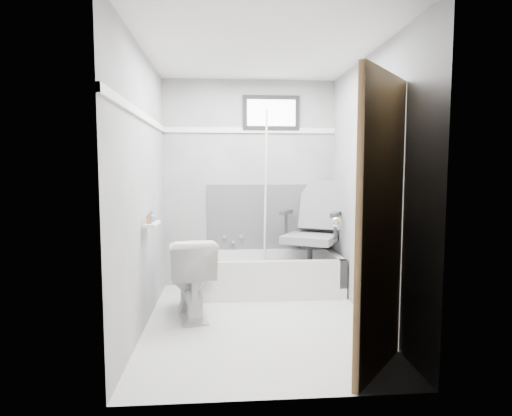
{
  "coord_description": "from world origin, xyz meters",
  "views": [
    {
      "loc": [
        -0.32,
        -3.72,
        1.38
      ],
      "look_at": [
        0.0,
        0.35,
        1.0
      ],
      "focal_mm": 30.0,
      "sensor_mm": 36.0,
      "label": 1
    }
  ],
  "objects": [
    {
      "name": "wall_back",
      "position": [
        0.0,
        1.3,
        1.2
      ],
      "size": [
        2.0,
        0.02,
        2.4
      ],
      "primitive_type": "cube",
      "color": "slate",
      "rests_on": "floor"
    },
    {
      "name": "backerboard",
      "position": [
        0.25,
        1.29,
        0.8
      ],
      "size": [
        1.5,
        0.02,
        0.78
      ],
      "primitive_type": "cube",
      "color": "#4C4C4F",
      "rests_on": "wall_back"
    },
    {
      "name": "shelf",
      "position": [
        -0.93,
        0.0,
        0.9
      ],
      "size": [
        0.1,
        0.32,
        0.02
      ],
      "primitive_type": "cube",
      "color": "white",
      "rests_on": "wall_left"
    },
    {
      "name": "pole",
      "position": [
        0.16,
        1.06,
        1.05
      ],
      "size": [
        0.02,
        0.3,
        1.93
      ],
      "primitive_type": "cylinder",
      "rotation": [
        0.14,
        0.0,
        0.0
      ],
      "color": "white",
      "rests_on": "bathtub"
    },
    {
      "name": "ceiling",
      "position": [
        0.0,
        0.0,
        2.4
      ],
      "size": [
        2.6,
        2.6,
        0.0
      ],
      "primitive_type": "plane",
      "rotation": [
        3.14,
        0.0,
        0.0
      ],
      "color": "silver",
      "rests_on": "floor"
    },
    {
      "name": "soap_bottle_a",
      "position": [
        -0.94,
        -0.08,
        0.97
      ],
      "size": [
        0.06,
        0.06,
        0.1
      ],
      "primitive_type": "imported",
      "rotation": [
        0.0,
        0.0,
        0.32
      ],
      "color": "olive",
      "rests_on": "shelf"
    },
    {
      "name": "bathtub",
      "position": [
        0.23,
        0.93,
        0.21
      ],
      "size": [
        1.5,
        0.7,
        0.42
      ],
      "primitive_type": null,
      "color": "silver",
      "rests_on": "floor"
    },
    {
      "name": "toilet",
      "position": [
        -0.62,
        0.22,
        0.37
      ],
      "size": [
        0.54,
        0.81,
        0.74
      ],
      "primitive_type": "imported",
      "rotation": [
        0.0,
        0.0,
        3.31
      ],
      "color": "white",
      "rests_on": "floor"
    },
    {
      "name": "faucet",
      "position": [
        -0.2,
        1.27,
        0.55
      ],
      "size": [
        0.26,
        0.1,
        0.16
      ],
      "primitive_type": null,
      "color": "silver",
      "rests_on": "wall_back"
    },
    {
      "name": "wall_left",
      "position": [
        -1.0,
        0.0,
        1.2
      ],
      "size": [
        0.02,
        2.6,
        2.4
      ],
      "primitive_type": "cube",
      "color": "slate",
      "rests_on": "floor"
    },
    {
      "name": "trim_left",
      "position": [
        -0.99,
        0.0,
        1.82
      ],
      "size": [
        0.02,
        2.6,
        0.06
      ],
      "primitive_type": "cube",
      "color": "white",
      "rests_on": "wall_left"
    },
    {
      "name": "door",
      "position": [
        0.98,
        -1.28,
        1.0
      ],
      "size": [
        0.78,
        0.78,
        2.0
      ],
      "primitive_type": null,
      "color": "#54391F",
      "rests_on": "floor"
    },
    {
      "name": "floor",
      "position": [
        0.0,
        0.0,
        0.0
      ],
      "size": [
        2.6,
        2.6,
        0.0
      ],
      "primitive_type": "plane",
      "color": "white",
      "rests_on": "ground"
    },
    {
      "name": "wall_front",
      "position": [
        0.0,
        -1.3,
        1.2
      ],
      "size": [
        2.0,
        0.02,
        2.4
      ],
      "primitive_type": "cube",
      "color": "slate",
      "rests_on": "floor"
    },
    {
      "name": "window",
      "position": [
        0.25,
        1.29,
        2.02
      ],
      "size": [
        0.66,
        0.04,
        0.4
      ],
      "primitive_type": null,
      "color": "black",
      "rests_on": "wall_back"
    },
    {
      "name": "soap_bottle_b",
      "position": [
        -0.94,
        0.06,
        0.96
      ],
      "size": [
        0.08,
        0.08,
        0.1
      ],
      "primitive_type": "imported",
      "rotation": [
        0.0,
        0.0,
        0.12
      ],
      "color": "teal",
      "rests_on": "shelf"
    },
    {
      "name": "trim_back",
      "position": [
        0.0,
        1.29,
        1.82
      ],
      "size": [
        2.0,
        0.02,
        0.06
      ],
      "primitive_type": "cube",
      "color": "white",
      "rests_on": "wall_back"
    },
    {
      "name": "wall_right",
      "position": [
        1.0,
        0.0,
        1.2
      ],
      "size": [
        0.02,
        2.6,
        2.4
      ],
      "primitive_type": "cube",
      "color": "slate",
      "rests_on": "floor"
    },
    {
      "name": "office_chair",
      "position": [
        0.66,
        0.96,
        0.68
      ],
      "size": [
        0.88,
        0.88,
        1.12
      ],
      "primitive_type": null,
      "rotation": [
        0.0,
        0.0,
        -0.49
      ],
      "color": "slate",
      "rests_on": "bathtub"
    }
  ]
}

